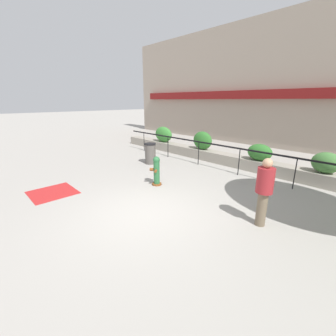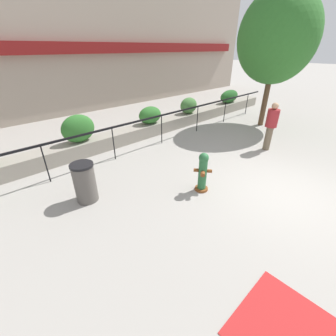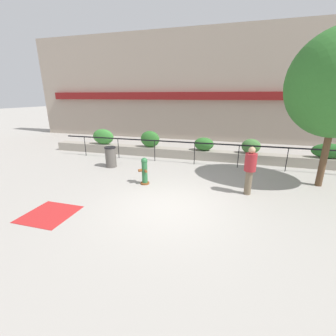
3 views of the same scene
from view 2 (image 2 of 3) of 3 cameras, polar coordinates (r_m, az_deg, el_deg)
ground_plane at (r=6.69m, az=27.83°, el=-5.92°), size 120.00×120.00×0.00m
building_facade at (r=14.52m, az=-23.60°, el=28.69°), size 30.00×1.36×8.00m
planter_wall_low at (r=9.80m, az=-5.95°, el=9.46°), size 18.00×0.70×0.50m
fence_railing_segment at (r=8.75m, az=-1.67°, el=12.56°), size 15.00×0.05×1.15m
hedge_bush_1 at (r=8.28m, az=-21.85°, el=9.27°), size 1.13×0.59×0.94m
hedge_bush_2 at (r=9.81m, az=-4.58°, el=13.25°), size 1.06×0.70×0.71m
hedge_bush_3 at (r=11.44m, az=5.26°, el=15.52°), size 0.95×0.66×0.76m
hedge_bush_4 at (r=14.23m, az=15.29°, el=17.14°), size 1.55×0.58×0.72m
fire_hydrant at (r=5.88m, az=8.80°, el=-0.97°), size 0.49×0.49×1.08m
street_tree at (r=11.77m, az=26.09°, el=27.61°), size 3.52×3.17×5.61m
pedestrian at (r=8.96m, az=24.74°, el=10.17°), size 0.57×0.57×1.73m
tactile_warning_pad at (r=4.09m, az=28.85°, el=-33.25°), size 1.39×1.39×0.01m
trash_bin at (r=5.82m, az=-20.37°, el=-3.46°), size 0.55×0.55×1.01m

